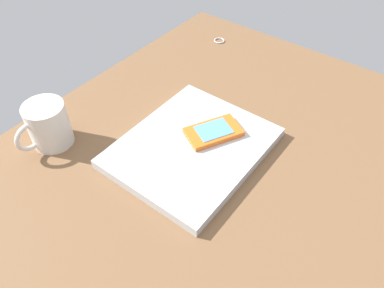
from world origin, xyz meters
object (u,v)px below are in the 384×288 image
at_px(laptop_closed, 192,148).
at_px(key_ring, 219,41).
at_px(coffee_mug, 48,125).
at_px(cell_phone_on_laptop, 213,132).

height_order(laptop_closed, key_ring, laptop_closed).
bearing_deg(coffee_mug, laptop_closed, 122.12).
relative_size(coffee_mug, key_ring, 3.82).
distance_m(laptop_closed, coffee_mug, 0.29).
bearing_deg(key_ring, laptop_closed, 27.25).
relative_size(laptop_closed, cell_phone_on_laptop, 2.40).
bearing_deg(laptop_closed, coffee_mug, -57.91).
height_order(laptop_closed, cell_phone_on_laptop, cell_phone_on_laptop).
bearing_deg(cell_phone_on_laptop, laptop_closed, -19.00).
height_order(laptop_closed, coffee_mug, coffee_mug).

